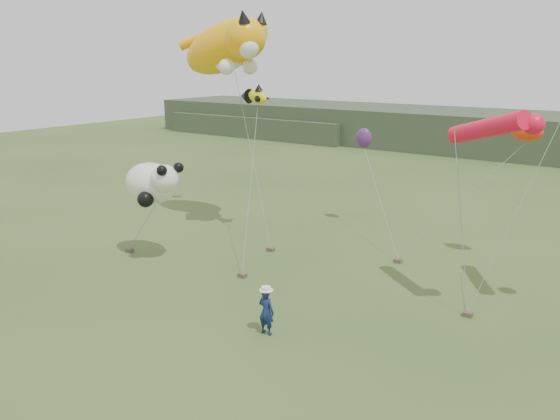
# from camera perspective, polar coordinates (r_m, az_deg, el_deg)

# --- Properties ---
(ground) EXTENTS (120.00, 120.00, 0.00)m
(ground) POSITION_cam_1_polar(r_m,az_deg,el_deg) (20.14, -4.79, -11.54)
(ground) COLOR #385123
(ground) RESTS_ON ground
(headland) EXTENTS (90.00, 13.00, 4.00)m
(headland) POSITION_cam_1_polar(r_m,az_deg,el_deg) (60.63, 21.07, 7.50)
(headland) COLOR #2D3D28
(headland) RESTS_ON ground
(festival_attendant) EXTENTS (0.61, 0.41, 1.64)m
(festival_attendant) POSITION_cam_1_polar(r_m,az_deg,el_deg) (18.92, -1.45, -10.57)
(festival_attendant) COLOR #14234B
(festival_attendant) RESTS_ON ground
(sandbag_anchors) EXTENTS (16.07, 6.53, 0.18)m
(sandbag_anchors) POSITION_cam_1_polar(r_m,az_deg,el_deg) (24.73, 1.36, -6.02)
(sandbag_anchors) COLOR brown
(sandbag_anchors) RESTS_ON ground
(cat_kite) EXTENTS (7.34, 3.92, 4.13)m
(cat_kite) POSITION_cam_1_polar(r_m,az_deg,el_deg) (30.09, -5.30, 16.73)
(cat_kite) COLOR #FFAC09
(cat_kite) RESTS_ON ground
(fish_kite) EXTENTS (2.02, 1.33, 1.09)m
(fish_kite) POSITION_cam_1_polar(r_m,az_deg,el_deg) (28.64, -2.84, 11.81)
(fish_kite) COLOR #D3E409
(fish_kite) RESTS_ON ground
(tube_kites) EXTENTS (6.92, 4.53, 3.32)m
(tube_kites) POSITION_cam_1_polar(r_m,az_deg,el_deg) (20.90, 26.34, 9.91)
(tube_kites) COLOR black
(tube_kites) RESTS_ON ground
(panda_kite) EXTENTS (3.34, 2.16, 2.08)m
(panda_kite) POSITION_cam_1_polar(r_m,az_deg,el_deg) (25.79, -13.13, 2.78)
(panda_kite) COLOR white
(panda_kite) RESTS_ON ground
(misc_kites) EXTENTS (9.73, 2.15, 2.06)m
(misc_kites) POSITION_cam_1_polar(r_m,az_deg,el_deg) (27.94, 17.31, 7.51)
(misc_kites) COLOR #F43507
(misc_kites) RESTS_ON ground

